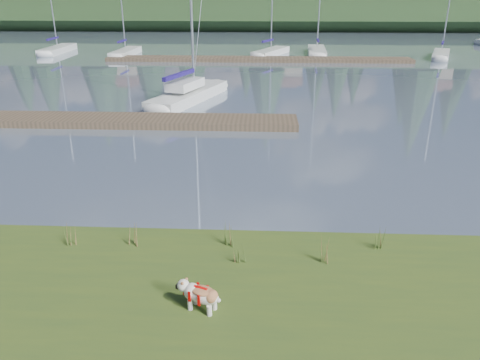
{
  "coord_description": "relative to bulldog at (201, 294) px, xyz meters",
  "views": [
    {
      "loc": [
        2.45,
        -11.13,
        5.48
      ],
      "look_at": [
        1.93,
        -0.5,
        1.2
      ],
      "focal_mm": 35.0,
      "sensor_mm": 36.0,
      "label": 1
    }
  ],
  "objects": [
    {
      "name": "mud_lip",
      "position": [
        -1.44,
        2.84,
        -0.59
      ],
      "size": [
        60.0,
        0.5,
        0.14
      ],
      "primitive_type": "cube",
      "color": "#33281C",
      "rests_on": "ground"
    },
    {
      "name": "sailboat_bg_1",
      "position": [
        -11.78,
        38.08,
        -0.33
      ],
      "size": [
        1.49,
        7.07,
        10.63
      ],
      "rotation": [
        0.0,
        0.0,
        1.56
      ],
      "color": "silver",
      "rests_on": "ground"
    },
    {
      "name": "ridge",
      "position": [
        -1.44,
        77.44,
        1.84
      ],
      "size": [
        200.0,
        20.0,
        5.0
      ],
      "primitive_type": "cube",
      "color": "#1E3319",
      "rests_on": "ground"
    },
    {
      "name": "weed_1",
      "position": [
        0.31,
        2.22,
        -0.07
      ],
      "size": [
        0.17,
        0.14,
        0.57
      ],
      "color": "#475B23",
      "rests_on": "bank"
    },
    {
      "name": "weed_2",
      "position": [
        2.32,
        1.63,
        -0.02
      ],
      "size": [
        0.17,
        0.14,
        0.68
      ],
      "color": "#475B23",
      "rests_on": "bank"
    },
    {
      "name": "sailboat_bg_3",
      "position": [
        6.12,
        40.05,
        -0.34
      ],
      "size": [
        2.08,
        7.96,
        11.58
      ],
      "rotation": [
        0.0,
        0.0,
        1.5
      ],
      "color": "silver",
      "rests_on": "ground"
    },
    {
      "name": "sailboat_bg_0",
      "position": [
        -19.16,
        40.25,
        -0.34
      ],
      "size": [
        1.92,
        7.86,
        11.32
      ],
      "rotation": [
        0.0,
        0.0,
        1.62
      ],
      "color": "silver",
      "rests_on": "ground"
    },
    {
      "name": "sailboat_bg_2",
      "position": [
        1.94,
        38.97,
        -0.33
      ],
      "size": [
        4.02,
        7.17,
        10.86
      ],
      "rotation": [
        0.0,
        0.0,
        1.18
      ],
      "color": "silver",
      "rests_on": "ground"
    },
    {
      "name": "weed_4",
      "position": [
        0.58,
        1.55,
        -0.11
      ],
      "size": [
        0.17,
        0.14,
        0.48
      ],
      "color": "#475B23",
      "rests_on": "bank"
    },
    {
      "name": "bulldog",
      "position": [
        0.0,
        0.0,
        0.0
      ],
      "size": [
        0.84,
        0.55,
        0.5
      ],
      "rotation": [
        0.0,
        0.0,
        2.76
      ],
      "color": "silver",
      "rests_on": "bank"
    },
    {
      "name": "ground",
      "position": [
        -1.44,
        34.44,
        -0.66
      ],
      "size": [
        200.0,
        200.0,
        0.0
      ],
      "primitive_type": "plane",
      "color": "slate",
      "rests_on": "ground"
    },
    {
      "name": "weed_3",
      "position": [
        -3.1,
        2.1,
        -0.08
      ],
      "size": [
        0.17,
        0.14,
        0.55
      ],
      "color": "#475B23",
      "rests_on": "bank"
    },
    {
      "name": "dock_far",
      "position": [
        0.56,
        34.44,
        -0.51
      ],
      "size": [
        26.0,
        2.2,
        0.3
      ],
      "primitive_type": "cube",
      "color": "#4C3D2C",
      "rests_on": "ground"
    },
    {
      "name": "sailboat_main",
      "position": [
        -2.8,
        18.92,
        -0.24
      ],
      "size": [
        3.93,
        8.0,
        11.48
      ],
      "rotation": [
        0.0,
        0.0,
        1.26
      ],
      "color": "silver",
      "rests_on": "ground"
    },
    {
      "name": "sailboat_bg_4",
      "position": [
        17.19,
        37.87,
        -0.33
      ],
      "size": [
        3.59,
        6.71,
        10.0
      ],
      "rotation": [
        0.0,
        0.0,
        1.21
      ],
      "color": "silver",
      "rests_on": "ground"
    },
    {
      "name": "weed_0",
      "position": [
        -1.75,
        2.16,
        -0.05
      ],
      "size": [
        0.17,
        0.14,
        0.61
      ],
      "color": "#475B23",
      "rests_on": "bank"
    },
    {
      "name": "weed_5",
      "position": [
        3.57,
        2.27,
        -0.07
      ],
      "size": [
        0.17,
        0.14,
        0.57
      ],
      "color": "#475B23",
      "rests_on": "bank"
    },
    {
      "name": "dock_near",
      "position": [
        -5.44,
        13.44,
        -0.51
      ],
      "size": [
        16.0,
        2.0,
        0.3
      ],
      "primitive_type": "cube",
      "color": "#4C3D2C",
      "rests_on": "ground"
    }
  ]
}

